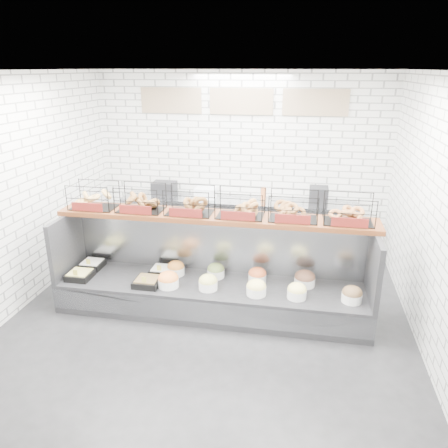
# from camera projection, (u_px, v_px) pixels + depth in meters

# --- Properties ---
(ground) EXTENTS (5.50, 5.50, 0.00)m
(ground) POSITION_uv_depth(u_px,v_px,m) (207.00, 322.00, 5.50)
(ground) COLOR black
(ground) RESTS_ON ground
(room_shell) EXTENTS (5.02, 5.51, 3.01)m
(room_shell) POSITION_uv_depth(u_px,v_px,m) (216.00, 151.00, 5.36)
(room_shell) COLOR white
(room_shell) RESTS_ON ground
(display_case) EXTENTS (4.00, 0.90, 1.20)m
(display_case) POSITION_uv_depth(u_px,v_px,m) (213.00, 286.00, 5.71)
(display_case) COLOR black
(display_case) RESTS_ON ground
(bagel_shelf) EXTENTS (4.10, 0.50, 0.40)m
(bagel_shelf) POSITION_uv_depth(u_px,v_px,m) (214.00, 205.00, 5.52)
(bagel_shelf) COLOR #47200F
(bagel_shelf) RESTS_ON display_case
(prep_counter) EXTENTS (4.00, 0.60, 1.20)m
(prep_counter) POSITION_uv_depth(u_px,v_px,m) (237.00, 223.00, 7.59)
(prep_counter) COLOR #93969B
(prep_counter) RESTS_ON ground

